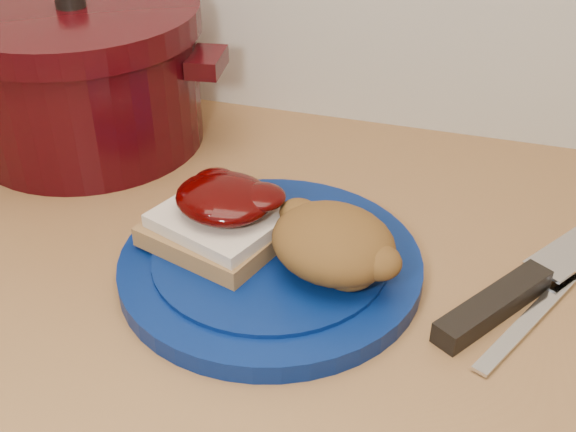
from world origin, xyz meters
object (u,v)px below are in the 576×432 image
(dutch_oven, at_px, (83,75))
(pepper_grinder, at_px, (67,89))
(chef_knife, at_px, (528,282))
(butter_knife, at_px, (534,315))
(plate, at_px, (271,265))

(dutch_oven, bearing_deg, pepper_grinder, -180.00)
(chef_knife, xyz_separation_m, dutch_oven, (-0.50, 0.14, 0.07))
(butter_knife, distance_m, pepper_grinder, 0.56)
(plate, distance_m, chef_knife, 0.22)
(chef_knife, height_order, dutch_oven, dutch_oven)
(plate, xyz_separation_m, chef_knife, (0.22, 0.04, 0.00))
(chef_knife, relative_size, dutch_oven, 0.92)
(butter_knife, bearing_deg, dutch_oven, 96.66)
(plate, xyz_separation_m, pepper_grinder, (-0.30, 0.18, 0.05))
(plate, height_order, dutch_oven, dutch_oven)
(plate, height_order, pepper_grinder, pepper_grinder)
(butter_knife, height_order, dutch_oven, dutch_oven)
(dutch_oven, bearing_deg, plate, -32.91)
(chef_knife, distance_m, butter_knife, 0.04)
(pepper_grinder, bearing_deg, plate, -30.77)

